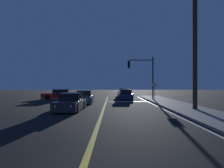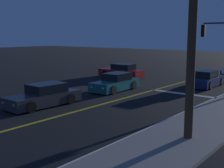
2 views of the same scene
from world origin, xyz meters
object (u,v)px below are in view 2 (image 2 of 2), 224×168
(car_following_oncoming_navy, at_px, (206,79))
(car_distant_tail_red, at_px, (122,71))
(car_mid_block_charcoal, at_px, (44,96))
(car_side_waiting_teal, at_px, (116,83))

(car_following_oncoming_navy, bearing_deg, car_distant_tail_red, 177.28)
(car_mid_block_charcoal, relative_size, car_distant_tail_red, 1.03)
(car_distant_tail_red, bearing_deg, car_side_waiting_teal, -148.14)
(car_following_oncoming_navy, relative_size, car_distant_tail_red, 0.97)
(car_side_waiting_teal, bearing_deg, car_mid_block_charcoal, 86.34)
(car_side_waiting_teal, bearing_deg, car_distant_tail_red, -58.83)
(car_mid_block_charcoal, height_order, car_distant_tail_red, same)
(car_following_oncoming_navy, distance_m, car_mid_block_charcoal, 13.83)
(car_distant_tail_red, distance_m, car_side_waiting_teal, 7.57)
(car_following_oncoming_navy, relative_size, car_mid_block_charcoal, 0.94)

